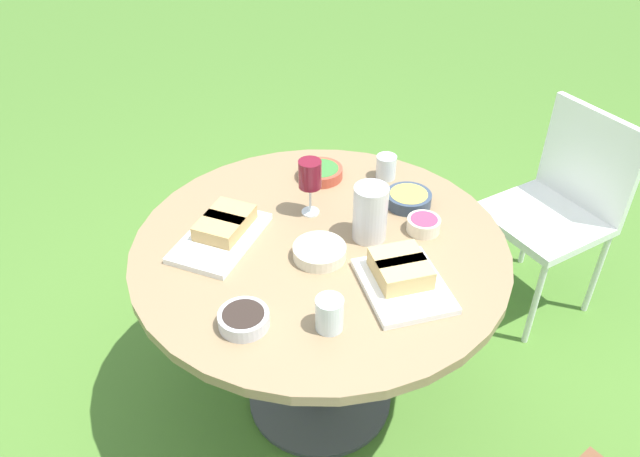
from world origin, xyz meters
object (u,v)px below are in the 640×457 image
water_pitcher (370,213)px  dining_table (320,275)px  wine_glass (310,176)px  chair_near_right (561,199)px

water_pitcher → dining_table: bearing=65.1°
wine_glass → chair_near_right: bearing=-105.9°
chair_near_right → wine_glass: 1.18m
wine_glass → water_pitcher: bearing=-163.1°
chair_near_right → dining_table: bearing=82.4°
chair_near_right → water_pitcher: (0.09, 1.01, 0.33)m
chair_near_right → wine_glass: wine_glass is taller
dining_table → water_pitcher: size_ratio=6.39×
chair_near_right → water_pitcher: bearing=85.1°
dining_table → water_pitcher: (-0.07, -0.15, 0.22)m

